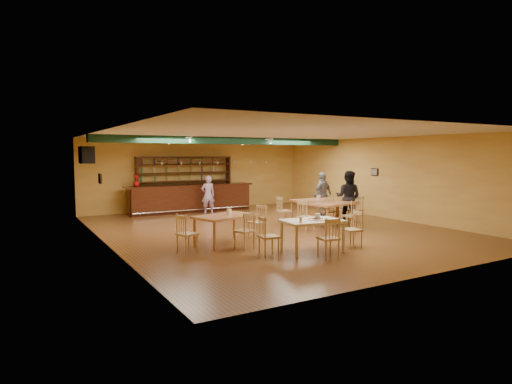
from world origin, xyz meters
TOP-DOWN VIEW (x-y plane):
  - floor at (0.00, 0.00)m, footprint 12.00×12.00m
  - ceiling_beam at (0.00, 2.80)m, footprint 10.00×0.30m
  - track_rail_left at (-1.80, 3.40)m, footprint 0.05×2.50m
  - track_rail_right at (1.40, 3.40)m, footprint 0.05×2.50m
  - ac_unit at (-4.80, 4.20)m, footprint 0.34×0.70m
  - picture_left at (-4.97, 1.00)m, footprint 0.04×0.34m
  - picture_right at (4.97, 0.50)m, footprint 0.04×0.34m
  - bar_counter at (-0.69, 5.15)m, footprint 5.34×0.85m
  - back_bar_hutch at (-0.69, 5.78)m, footprint 4.13×0.40m
  - poinsettia at (-2.91, 5.15)m, footprint 0.33×0.33m
  - dining_table_b at (2.13, 0.50)m, footprint 1.66×1.09m
  - dining_table_c at (-2.30, -1.40)m, footprint 1.77×1.35m
  - dining_table_d at (1.94, -0.66)m, footprint 1.75×1.24m
  - near_table at (-0.78, -3.17)m, footprint 1.55×1.09m
  - pizza_tray at (-0.68, -3.17)m, footprint 0.54×0.54m
  - parmesan_shaker at (-1.25, -3.32)m, footprint 0.08×0.08m
  - napkin_stack at (-0.42, -2.96)m, footprint 0.24×0.20m
  - pizza_server at (-0.52, -3.12)m, footprint 0.30×0.28m
  - side_plate at (-0.21, -3.38)m, footprint 0.24×0.24m
  - patron_bar at (-0.27, 4.33)m, footprint 0.60×0.43m
  - patron_right_a at (2.93, -0.30)m, footprint 1.06×1.11m
  - patron_right_b at (3.14, 1.34)m, footprint 1.07×0.65m

SIDE VIEW (x-z plane):
  - floor at x=0.00m, z-range 0.00..0.00m
  - near_table at x=-0.78m, z-range 0.00..0.78m
  - dining_table_c at x=-2.30m, z-range 0.00..0.78m
  - dining_table_b at x=2.13m, z-range 0.00..0.79m
  - dining_table_d at x=1.94m, z-range 0.00..0.80m
  - bar_counter at x=-0.69m, z-range 0.00..1.13m
  - patron_bar at x=-0.27m, z-range 0.00..1.52m
  - side_plate at x=-0.21m, z-range 0.78..0.79m
  - pizza_tray at x=-0.68m, z-range 0.78..0.79m
  - napkin_stack at x=-0.42m, z-range 0.78..0.81m
  - pizza_server at x=-0.52m, z-range 0.79..0.79m
  - parmesan_shaker at x=-1.25m, z-range 0.78..0.89m
  - patron_right_b at x=3.14m, z-range 0.00..1.70m
  - patron_right_a at x=2.93m, z-range 0.00..1.81m
  - back_bar_hutch at x=-0.69m, z-range 0.00..2.28m
  - poinsettia at x=-2.91m, z-range 1.13..1.59m
  - picture_left at x=-4.97m, z-range 1.56..1.84m
  - picture_right at x=4.97m, z-range 1.56..1.84m
  - ac_unit at x=-4.80m, z-range 2.11..2.59m
  - ceiling_beam at x=0.00m, z-range 2.75..3.00m
  - track_rail_left at x=-1.80m, z-range 2.92..2.96m
  - track_rail_right at x=1.40m, z-range 2.92..2.96m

